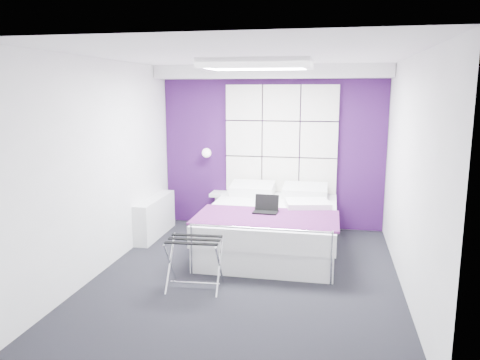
% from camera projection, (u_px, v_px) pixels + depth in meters
% --- Properties ---
extents(floor, '(4.40, 4.40, 0.00)m').
position_uv_depth(floor, '(247.00, 275.00, 5.70)').
color(floor, black).
rests_on(floor, ground).
extents(ceiling, '(4.40, 4.40, 0.00)m').
position_uv_depth(ceiling, '(248.00, 56.00, 5.21)').
color(ceiling, white).
rests_on(ceiling, wall_back).
extents(wall_back, '(3.60, 0.00, 3.60)m').
position_uv_depth(wall_back, '(272.00, 148.00, 7.57)').
color(wall_back, white).
rests_on(wall_back, floor).
extents(wall_left, '(0.00, 4.40, 4.40)m').
position_uv_depth(wall_left, '(105.00, 166.00, 5.80)').
color(wall_left, white).
rests_on(wall_left, floor).
extents(wall_right, '(0.00, 4.40, 4.40)m').
position_uv_depth(wall_right, '(409.00, 176.00, 5.11)').
color(wall_right, white).
rests_on(wall_right, floor).
extents(accent_wall, '(3.58, 0.02, 2.58)m').
position_uv_depth(accent_wall, '(272.00, 148.00, 7.56)').
color(accent_wall, '#361048').
rests_on(accent_wall, wall_back).
extents(soffit, '(3.58, 0.50, 0.20)m').
position_uv_depth(soffit, '(271.00, 72.00, 7.11)').
color(soffit, white).
rests_on(soffit, wall_back).
extents(headboard, '(1.80, 0.08, 2.30)m').
position_uv_depth(headboard, '(281.00, 157.00, 7.51)').
color(headboard, silver).
rests_on(headboard, wall_back).
extents(skylight, '(1.36, 0.86, 0.12)m').
position_uv_depth(skylight, '(257.00, 63.00, 5.80)').
color(skylight, white).
rests_on(skylight, ceiling).
extents(wall_lamp, '(0.15, 0.15, 0.15)m').
position_uv_depth(wall_lamp, '(207.00, 153.00, 7.65)').
color(wall_lamp, white).
rests_on(wall_lamp, wall_back).
extents(radiator, '(0.22, 1.20, 0.60)m').
position_uv_depth(radiator, '(155.00, 217.00, 7.22)').
color(radiator, white).
rests_on(radiator, floor).
extents(bed, '(1.84, 2.22, 0.77)m').
position_uv_depth(bed, '(272.00, 226.00, 6.60)').
color(bed, white).
rests_on(bed, floor).
extents(nightstand, '(0.45, 0.35, 0.05)m').
position_uv_depth(nightstand, '(225.00, 194.00, 7.69)').
color(nightstand, white).
rests_on(nightstand, wall_back).
extents(luggage_rack, '(0.59, 0.44, 0.58)m').
position_uv_depth(luggage_rack, '(195.00, 264.00, 5.28)').
color(luggage_rack, silver).
rests_on(luggage_rack, floor).
extents(laptop, '(0.32, 0.23, 0.23)m').
position_uv_depth(laptop, '(266.00, 208.00, 6.21)').
color(laptop, black).
rests_on(laptop, bed).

